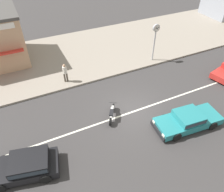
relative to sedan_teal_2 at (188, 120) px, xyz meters
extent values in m
plane|color=#383535|center=(-2.43, 2.66, -0.53)|extent=(160.00, 160.00, 0.00)
cube|color=silver|center=(-2.43, 2.66, -0.53)|extent=(50.40, 0.14, 0.01)
cube|color=gray|center=(-2.43, 12.18, -0.46)|extent=(68.00, 10.00, 0.15)
cylinder|color=black|center=(6.07, 3.53, -0.23)|extent=(0.63, 0.35, 0.60)
cube|color=teal|center=(0.04, 0.00, -0.13)|extent=(4.50, 2.12, 0.48)
cube|color=teal|center=(-0.01, 0.00, 0.32)|extent=(1.77, 1.69, 0.42)
cube|color=#28333D|center=(-0.01, 0.00, 0.32)|extent=(1.71, 1.72, 0.27)
cube|color=black|center=(-2.18, 0.21, -0.23)|extent=(0.28, 1.68, 0.28)
cube|color=white|center=(-2.20, -0.39, -0.02)|extent=(0.10, 0.25, 0.14)
cube|color=white|center=(-2.09, 0.80, -0.02)|extent=(0.10, 0.25, 0.14)
cylinder|color=black|center=(-1.38, -0.68, -0.23)|extent=(0.62, 0.28, 0.60)
cylinder|color=black|center=(-1.22, 0.93, -0.23)|extent=(0.62, 0.28, 0.60)
cylinder|color=black|center=(1.30, -0.94, -0.23)|extent=(0.62, 0.28, 0.60)
cylinder|color=black|center=(1.46, 0.67, -0.23)|extent=(0.62, 0.28, 0.60)
cube|color=black|center=(-10.16, 1.07, -0.13)|extent=(3.91, 2.47, 0.48)
cube|color=black|center=(-9.80, 0.99, 0.34)|extent=(2.28, 1.94, 0.46)
cube|color=#28333D|center=(-9.80, 0.99, 0.34)|extent=(2.21, 1.96, 0.29)
cylinder|color=black|center=(-11.43, 0.53, -0.23)|extent=(0.63, 0.35, 0.60)
cylinder|color=black|center=(-11.07, 2.11, -0.23)|extent=(0.63, 0.35, 0.60)
cylinder|color=black|center=(-9.24, 0.04, -0.23)|extent=(0.63, 0.35, 0.60)
cylinder|color=black|center=(-8.88, 1.62, -0.23)|extent=(0.63, 0.35, 0.60)
cylinder|color=black|center=(-3.75, 3.39, -0.25)|extent=(0.39, 0.52, 0.56)
cylinder|color=black|center=(-4.51, 2.24, -0.25)|extent=(0.39, 0.52, 0.56)
cube|color=silver|center=(-4.13, 2.82, -0.05)|extent=(0.76, 1.05, 0.18)
cube|color=black|center=(-4.22, 2.67, 0.09)|extent=(0.54, 0.65, 0.12)
ellipsoid|color=silver|center=(-3.99, 3.02, 0.07)|extent=(0.42, 0.47, 0.22)
cylinder|color=#232326|center=(-3.76, 3.36, 0.25)|extent=(0.48, 0.33, 0.03)
cylinder|color=#9E9EA3|center=(2.57, 7.94, 1.02)|extent=(0.12, 0.12, 2.81)
cylinder|color=#9E9EA3|center=(2.57, 7.94, 2.75)|extent=(0.65, 0.18, 0.65)
cylinder|color=white|center=(2.57, 7.84, 2.75)|extent=(0.57, 0.02, 0.57)
cylinder|color=white|center=(2.57, 8.03, 2.75)|extent=(0.57, 0.02, 0.57)
cube|color=black|center=(2.57, 7.83, 2.75)|extent=(0.23, 0.01, 0.23)
cube|color=black|center=(2.57, 7.83, 2.75)|extent=(0.46, 0.01, 0.11)
cylinder|color=#4C4238|center=(-5.88, 8.08, 0.01)|extent=(0.14, 0.14, 0.80)
cylinder|color=#4C4238|center=(-5.68, 8.08, 0.01)|extent=(0.14, 0.14, 0.80)
cylinder|color=silver|center=(-5.78, 8.08, 0.71)|extent=(0.34, 0.34, 0.60)
sphere|color=tan|center=(-5.78, 8.08, 1.12)|extent=(0.22, 0.22, 0.22)
camera|label=1|loc=(-8.72, -6.78, 10.27)|focal=35.00mm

